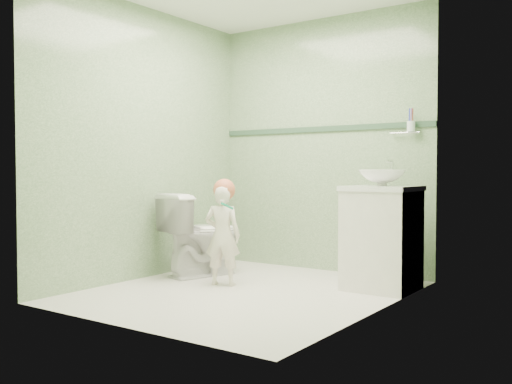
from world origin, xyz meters
The scene contains 12 objects.
ground centered at (0.00, 0.00, 0.00)m, with size 2.50×2.50×0.00m, color silver.
room_shell centered at (0.00, 0.00, 1.20)m, with size 2.50×2.54×2.40m.
trim_stripe centered at (0.00, 1.24, 1.35)m, with size 2.20×0.02×0.05m, color #314F39.
vanity centered at (0.84, 0.70, 0.40)m, with size 0.52×0.50×0.80m, color white.
counter centered at (0.84, 0.70, 0.81)m, with size 0.54×0.52×0.04m, color white.
basin centered at (0.84, 0.70, 0.89)m, with size 0.37×0.37×0.13m, color white.
faucet centered at (0.84, 0.89, 0.97)m, with size 0.03×0.13×0.18m.
cup_holder centered at (0.89, 1.18, 1.33)m, with size 0.26×0.07×0.21m.
toilet centered at (-0.74, 0.36, 0.38)m, with size 0.42×0.74×0.75m, color white.
toddler centered at (-0.31, 0.11, 0.41)m, with size 0.30×0.20×0.83m, color white.
hair_cap centered at (-0.31, 0.14, 0.79)m, with size 0.18×0.18×0.18m, color #C66542.
teal_toothbrush centered at (-0.20, 0.02, 0.67)m, with size 0.10×0.14×0.08m.
Camera 1 is at (2.62, -3.60, 0.94)m, focal length 40.15 mm.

